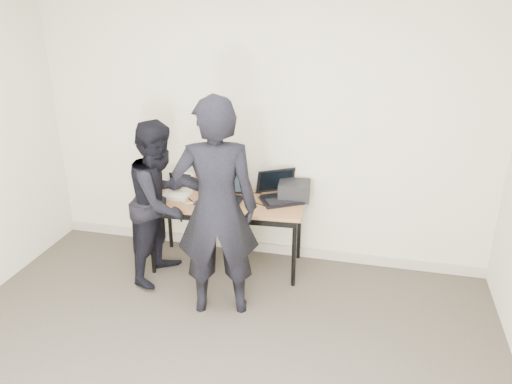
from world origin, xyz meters
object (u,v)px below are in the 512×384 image
(laptop_right, at_px, (279,193))
(person_observer, at_px, (161,201))
(laptop_beige, at_px, (178,191))
(leather_satchel, at_px, (215,178))
(equipment_box, at_px, (294,190))
(laptop_center, at_px, (223,194))
(desk, at_px, (226,206))
(person_typist, at_px, (216,209))

(laptop_right, xyz_separation_m, person_observer, (-1.04, -0.43, -0.01))
(laptop_beige, xyz_separation_m, leather_satchel, (0.32, 0.22, 0.08))
(laptop_beige, xyz_separation_m, equipment_box, (1.13, 0.19, 0.04))
(laptop_center, xyz_separation_m, equipment_box, (0.66, 0.21, 0.02))
(leather_satchel, bearing_deg, laptop_right, -7.84)
(equipment_box, bearing_deg, leather_satchel, 177.48)
(laptop_center, bearing_deg, desk, 24.43)
(laptop_beige, height_order, person_observer, person_observer)
(desk, relative_size, person_typist, 0.81)
(desk, xyz_separation_m, laptop_beige, (-0.50, 0.01, 0.10))
(laptop_beige, distance_m, leather_satchel, 0.40)
(laptop_beige, bearing_deg, person_observer, -97.64)
(laptop_right, height_order, equipment_box, laptop_right)
(laptop_center, bearing_deg, laptop_right, 16.21)
(laptop_beige, bearing_deg, equipment_box, 10.86)
(laptop_center, bearing_deg, person_typist, -77.86)
(laptop_center, height_order, equipment_box, laptop_center)
(laptop_beige, xyz_separation_m, laptop_right, (0.99, 0.14, 0.02))
(equipment_box, relative_size, person_typist, 0.16)
(laptop_beige, xyz_separation_m, laptop_center, (0.47, -0.02, 0.02))
(laptop_center, bearing_deg, leather_satchel, 120.94)
(desk, distance_m, leather_satchel, 0.35)
(person_typist, relative_size, person_observer, 1.23)
(person_typist, height_order, person_observer, person_typist)
(laptop_right, distance_m, equipment_box, 0.15)
(leather_satchel, xyz_separation_m, person_observer, (-0.37, -0.51, -0.07))
(leather_satchel, relative_size, person_observer, 0.24)
(desk, bearing_deg, person_observer, -156.23)
(laptop_right, relative_size, person_observer, 0.33)
(leather_satchel, xyz_separation_m, person_typist, (0.31, -0.93, 0.10))
(desk, xyz_separation_m, equipment_box, (0.63, 0.19, 0.14))
(desk, height_order, laptop_center, laptop_center)
(laptop_center, xyz_separation_m, leather_satchel, (-0.15, 0.24, 0.06))
(leather_satchel, height_order, person_observer, person_observer)
(laptop_center, relative_size, person_observer, 0.24)
(person_typist, bearing_deg, laptop_right, -128.24)
(person_typist, bearing_deg, person_observer, -46.74)
(laptop_center, height_order, leather_satchel, laptop_center)
(laptop_right, bearing_deg, equipment_box, -13.45)
(laptop_beige, xyz_separation_m, person_observer, (-0.05, -0.29, 0.01))
(laptop_center, distance_m, laptop_right, 0.54)
(desk, relative_size, leather_satchel, 4.24)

